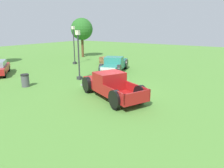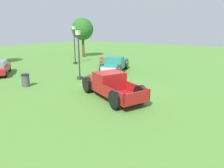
# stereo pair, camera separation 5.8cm
# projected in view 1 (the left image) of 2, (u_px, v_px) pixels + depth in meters

# --- Properties ---
(ground_plane) EXTENTS (80.00, 80.00, 0.00)m
(ground_plane) POSITION_uv_depth(u_px,v_px,m) (117.00, 93.00, 13.92)
(ground_plane) COLOR #548C38
(pickup_truck_foreground) EXTENTS (3.76, 5.50, 1.59)m
(pickup_truck_foreground) POSITION_uv_depth(u_px,v_px,m) (109.00, 85.00, 13.16)
(pickup_truck_foreground) COLOR maroon
(pickup_truck_foreground) RESTS_ON ground_plane
(pickup_truck_behind_left) EXTENTS (5.28, 3.33, 1.52)m
(pickup_truck_behind_left) POSITION_uv_depth(u_px,v_px,m) (114.00, 65.00, 20.04)
(pickup_truck_behind_left) COLOR #2D8475
(pickup_truck_behind_left) RESTS_ON ground_plane
(lamp_post_near) EXTENTS (0.36, 0.36, 4.12)m
(lamp_post_near) POSITION_uv_depth(u_px,v_px,m) (79.00, 54.00, 17.01)
(lamp_post_near) COLOR #2D2D33
(lamp_post_near) RESTS_ON ground_plane
(lamp_post_far) EXTENTS (0.36, 0.36, 4.46)m
(lamp_post_far) POSITION_uv_depth(u_px,v_px,m) (74.00, 44.00, 24.20)
(lamp_post_far) COLOR #2D2D33
(lamp_post_far) RESTS_ON ground_plane
(picnic_table) EXTENTS (2.32, 2.31, 0.78)m
(picnic_table) POSITION_uv_depth(u_px,v_px,m) (106.00, 60.00, 24.69)
(picnic_table) COLOR olive
(picnic_table) RESTS_ON ground_plane
(trash_can) EXTENTS (0.59, 0.59, 0.95)m
(trash_can) POSITION_uv_depth(u_px,v_px,m) (25.00, 80.00, 15.35)
(trash_can) COLOR #4C4C51
(trash_can) RESTS_ON ground_plane
(oak_tree_east) EXTENTS (3.11, 3.11, 5.54)m
(oak_tree_east) POSITION_uv_depth(u_px,v_px,m) (82.00, 29.00, 29.57)
(oak_tree_east) COLOR brown
(oak_tree_east) RESTS_ON ground_plane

